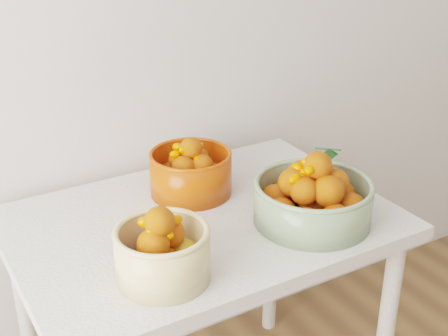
{
  "coord_description": "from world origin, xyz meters",
  "views": [
    {
      "loc": [
        -0.87,
        0.32,
        1.58
      ],
      "look_at": [
        -0.16,
        1.53,
        0.92
      ],
      "focal_mm": 50.0,
      "sensor_mm": 36.0,
      "label": 1
    }
  ],
  "objects_px": {
    "table": "(203,248)",
    "bowl_green": "(313,197)",
    "bowl_cream": "(162,252)",
    "bowl_orange": "(191,172)"
  },
  "relations": [
    {
      "from": "table",
      "to": "bowl_green",
      "type": "distance_m",
      "value": 0.33
    },
    {
      "from": "bowl_cream",
      "to": "bowl_green",
      "type": "bearing_deg",
      "value": 4.72
    },
    {
      "from": "bowl_cream",
      "to": "bowl_orange",
      "type": "relative_size",
      "value": 0.72
    },
    {
      "from": "table",
      "to": "bowl_cream",
      "type": "relative_size",
      "value": 4.57
    },
    {
      "from": "bowl_orange",
      "to": "bowl_green",
      "type": "bearing_deg",
      "value": -56.99
    },
    {
      "from": "bowl_cream",
      "to": "table",
      "type": "bearing_deg",
      "value": 43.56
    },
    {
      "from": "table",
      "to": "bowl_cream",
      "type": "distance_m",
      "value": 0.33
    },
    {
      "from": "bowl_cream",
      "to": "bowl_green",
      "type": "height_order",
      "value": "bowl_green"
    },
    {
      "from": "bowl_cream",
      "to": "bowl_green",
      "type": "distance_m",
      "value": 0.45
    },
    {
      "from": "table",
      "to": "bowl_orange",
      "type": "bearing_deg",
      "value": 73.15
    }
  ]
}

